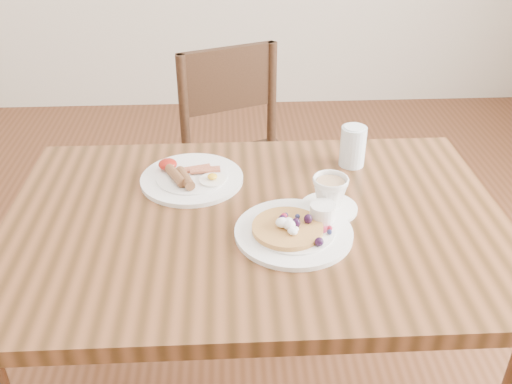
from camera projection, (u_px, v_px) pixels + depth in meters
dining_table at (256, 250)px, 1.41m from camera, size 1.20×0.80×0.75m
chair_far at (243, 158)px, 2.16m from camera, size 0.54×0.54×0.88m
pancake_plate at (295, 229)px, 1.29m from camera, size 0.27×0.27×0.06m
breakfast_plate at (190, 177)px, 1.50m from camera, size 0.27×0.27×0.04m
teacup_saucer at (330, 195)px, 1.37m from camera, size 0.14×0.14×0.09m
water_glass at (353, 146)px, 1.55m from camera, size 0.07×0.07×0.11m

